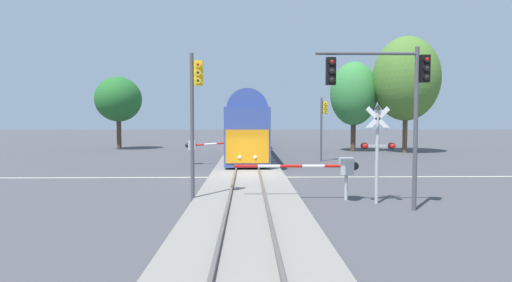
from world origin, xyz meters
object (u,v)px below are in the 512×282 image
(crossing_gate_near, at_px, (334,168))
(traffic_signal_near_right, at_px, (389,88))
(traffic_signal_median, at_px, (195,103))
(crossing_gate_far, at_px, (199,146))
(pine_left_background, at_px, (118,99))
(maple_right_background, at_px, (406,79))
(commuter_train, at_px, (247,124))
(crossing_signal_mast, at_px, (377,143))
(traffic_signal_far_side, at_px, (323,119))
(oak_far_right, at_px, (354,94))

(crossing_gate_near, relative_size, traffic_signal_near_right, 0.87)
(traffic_signal_median, xyz_separation_m, traffic_signal_near_right, (7.37, -1.72, 0.51))
(crossing_gate_near, relative_size, crossing_gate_far, 1.01)
(pine_left_background, xyz_separation_m, maple_right_background, (30.86, -5.13, 1.87))
(commuter_train, height_order, traffic_signal_median, traffic_signal_median)
(crossing_signal_mast, height_order, traffic_signal_far_side, traffic_signal_far_side)
(commuter_train, xyz_separation_m, traffic_signal_near_right, (5.24, -40.92, 1.84))
(commuter_train, relative_size, crossing_signal_mast, 16.00)
(crossing_gate_far, distance_m, maple_right_background, 23.34)
(crossing_gate_far, height_order, traffic_signal_median, traffic_signal_median)
(traffic_signal_far_side, distance_m, pine_left_background, 24.99)
(crossing_signal_mast, bearing_deg, crossing_gate_far, 121.76)
(traffic_signal_near_right, xyz_separation_m, maple_right_background, (10.97, 26.23, 2.98))
(commuter_train, bearing_deg, traffic_signal_far_side, -75.24)
(pine_left_background, relative_size, oak_far_right, 0.87)
(crossing_gate_far, distance_m, traffic_signal_near_right, 18.28)
(traffic_signal_far_side, xyz_separation_m, pine_left_background, (-20.78, 13.71, 2.22))
(crossing_signal_mast, distance_m, crossing_gate_far, 16.96)
(commuter_train, bearing_deg, crossing_gate_near, -84.64)
(crossing_gate_far, distance_m, traffic_signal_far_side, 10.21)
(crossing_gate_far, relative_size, maple_right_background, 0.44)
(crossing_gate_near, bearing_deg, traffic_signal_near_right, -51.52)
(crossing_signal_mast, height_order, maple_right_background, maple_right_background)
(crossing_gate_far, distance_m, traffic_signal_median, 14.27)
(crossing_gate_near, height_order, traffic_signal_median, traffic_signal_median)
(crossing_gate_far, bearing_deg, oak_far_right, 39.31)
(crossing_signal_mast, height_order, crossing_gate_far, crossing_signal_mast)
(maple_right_background, bearing_deg, oak_far_right, 161.20)
(crossing_gate_far, height_order, traffic_signal_far_side, traffic_signal_far_side)
(traffic_signal_far_side, relative_size, oak_far_right, 0.54)
(traffic_signal_near_right, xyz_separation_m, pine_left_background, (-19.89, 31.37, 1.11))
(traffic_signal_near_right, distance_m, oak_far_right, 28.60)
(crossing_gate_near, bearing_deg, traffic_signal_far_side, 81.03)
(maple_right_background, bearing_deg, crossing_signal_mast, -113.71)
(traffic_signal_near_right, relative_size, oak_far_right, 0.64)
(commuter_train, bearing_deg, pine_left_background, -146.90)
(commuter_train, height_order, traffic_signal_far_side, commuter_train)
(traffic_signal_near_right, height_order, pine_left_background, pine_left_background)
(commuter_train, xyz_separation_m, pine_left_background, (-14.65, -9.55, 2.94))
(oak_far_right, xyz_separation_m, maple_right_background, (4.91, -1.67, 1.42))
(traffic_signal_median, distance_m, maple_right_background, 30.81)
(traffic_signal_near_right, bearing_deg, traffic_signal_median, 166.88)
(crossing_gate_far, xyz_separation_m, traffic_signal_median, (1.54, -13.93, 2.64))
(crossing_gate_near, bearing_deg, maple_right_background, 62.62)
(commuter_train, distance_m, maple_right_background, 22.40)
(crossing_signal_mast, relative_size, pine_left_background, 0.49)
(crossing_gate_near, bearing_deg, oak_far_right, 73.57)
(crossing_gate_near, height_order, pine_left_background, pine_left_background)
(crossing_signal_mast, relative_size, maple_right_background, 0.34)
(crossing_signal_mast, relative_size, traffic_signal_far_side, 0.78)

